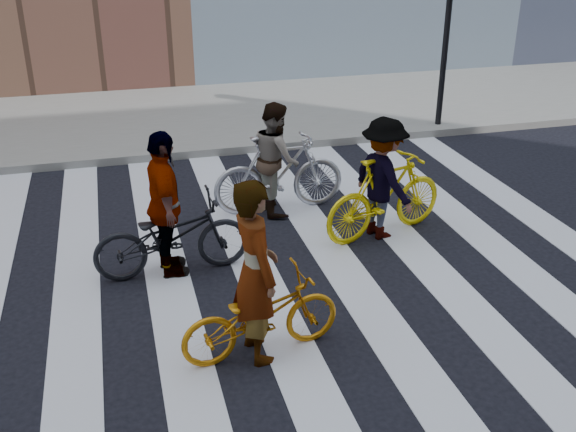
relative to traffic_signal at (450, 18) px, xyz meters
name	(u,v)px	position (x,y,z in m)	size (l,w,h in m)	color
ground	(309,287)	(-4.40, -5.32, -2.28)	(100.00, 100.00, 0.00)	black
sidewalk_far	(211,115)	(-4.40, 2.18, -2.20)	(100.00, 5.00, 0.15)	gray
zebra_crosswalk	(309,287)	(-4.40, -5.32, -2.27)	(8.25, 10.00, 0.01)	silver
traffic_signal	(450,18)	(0.00, 0.00, 0.00)	(0.22, 0.42, 3.33)	black
bike_yellow_left	(261,316)	(-5.26, -6.45, -1.83)	(0.59, 1.69, 0.89)	#C7780B
bike_silver_mid	(279,173)	(-4.18, -2.98, -1.68)	(0.57, 2.01, 1.21)	#B8B9C3
bike_yellow_right	(385,196)	(-2.97, -4.18, -1.69)	(0.56, 1.97, 1.18)	yellow
bike_dark_rear	(172,236)	(-5.95, -4.51, -1.77)	(0.68, 1.94, 1.02)	black
rider_left	(255,271)	(-5.31, -6.45, -1.31)	(0.71, 0.47, 1.94)	slate
rider_mid	(276,158)	(-4.23, -2.98, -1.43)	(0.82, 0.64, 1.69)	slate
rider_right	(383,179)	(-3.02, -4.18, -1.42)	(1.11, 0.64, 1.71)	slate
rider_rear	(165,205)	(-6.00, -4.51, -1.34)	(1.10, 0.46, 1.87)	slate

